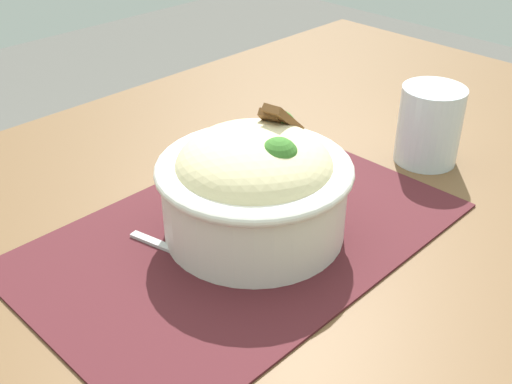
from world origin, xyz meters
TOP-DOWN VIEW (x-y plane):
  - table at (0.00, 0.00)m, footprint 1.32×0.85m
  - placemat at (0.04, -0.01)m, footprint 0.45×0.30m
  - bowl at (0.02, 0.00)m, footprint 0.20×0.20m
  - fork at (0.10, -0.02)m, footprint 0.04×0.13m
  - drinking_glass at (-0.24, 0.04)m, footprint 0.08×0.08m

SIDE VIEW (x-z plane):
  - table at x=0.00m, z-range 0.31..1.08m
  - placemat at x=0.04m, z-range 0.77..0.77m
  - fork at x=0.10m, z-range 0.77..0.77m
  - drinking_glass at x=-0.24m, z-range 0.76..0.86m
  - bowl at x=0.02m, z-range 0.76..0.89m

